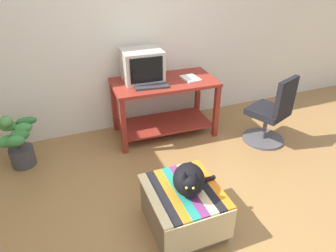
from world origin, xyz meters
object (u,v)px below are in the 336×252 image
object	(u,v)px
cat	(189,180)
potted_plant	(18,143)
tv_monitor	(142,66)
book	(190,78)
office_chair	(272,115)
keyboard	(152,86)
ottoman_with_blanket	(183,208)
desk	(164,98)

from	to	relation	value
cat	potted_plant	size ratio (longest dim) A/B	0.75
tv_monitor	book	world-z (taller)	tv_monitor
office_chair	tv_monitor	bearing A→B (deg)	-51.87
tv_monitor	keyboard	xyz separation A→B (m)	(0.03, -0.25, -0.17)
ottoman_with_blanket	tv_monitor	bearing A→B (deg)	83.76
cat	ottoman_with_blanket	bearing A→B (deg)	160.65
ottoman_with_blanket	office_chair	distance (m)	1.80
book	tv_monitor	bearing A→B (deg)	158.79
keyboard	potted_plant	distance (m)	1.61
tv_monitor	potted_plant	xyz separation A→B (m)	(-1.52, -0.19, -0.63)
tv_monitor	ottoman_with_blanket	xyz separation A→B (m)	(-0.18, -1.67, -0.72)
book	potted_plant	xyz separation A→B (m)	(-2.09, -0.02, -0.45)
desk	potted_plant	distance (m)	1.77
tv_monitor	book	size ratio (longest dim) A/B	1.96
ottoman_with_blanket	cat	distance (m)	0.33
book	ottoman_with_blanket	xyz separation A→B (m)	(-0.75, -1.50, -0.55)
desk	book	bearing A→B (deg)	-8.55
book	potted_plant	distance (m)	2.13
potted_plant	office_chair	size ratio (longest dim) A/B	0.69
book	ottoman_with_blanket	world-z (taller)	book
tv_monitor	cat	xyz separation A→B (m)	(-0.15, -1.70, -0.40)
desk	office_chair	xyz separation A→B (m)	(1.14, -0.70, -0.12)
cat	office_chair	distance (m)	1.78
desk	keyboard	xyz separation A→B (m)	(-0.21, -0.14, 0.25)
potted_plant	ottoman_with_blanket	bearing A→B (deg)	-48.06
keyboard	cat	world-z (taller)	keyboard
potted_plant	office_chair	distance (m)	2.96
ottoman_with_blanket	office_chair	world-z (taller)	office_chair
keyboard	ottoman_with_blanket	bearing A→B (deg)	-90.89
ottoman_with_blanket	office_chair	size ratio (longest dim) A/B	0.76
desk	keyboard	distance (m)	0.35
tv_monitor	cat	bearing A→B (deg)	-92.81
keyboard	office_chair	size ratio (longest dim) A/B	0.45
tv_monitor	office_chair	bearing A→B (deg)	-28.03
keyboard	book	bearing A→B (deg)	15.84
book	desk	bearing A→B (deg)	164.95
ottoman_with_blanket	potted_plant	distance (m)	2.00
ottoman_with_blanket	office_chair	xyz separation A→B (m)	(1.57, 0.86, 0.18)
cat	keyboard	bearing A→B (deg)	105.95
desk	potted_plant	bearing A→B (deg)	-175.10
ottoman_with_blanket	cat	xyz separation A→B (m)	(0.03, -0.03, 0.33)
cat	desk	bearing A→B (deg)	99.23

